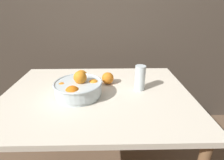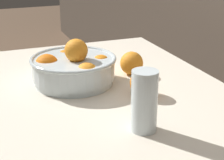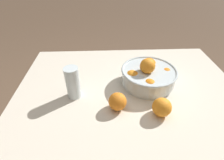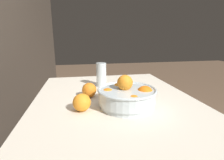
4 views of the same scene
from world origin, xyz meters
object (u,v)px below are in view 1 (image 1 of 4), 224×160
Objects in this scene: juice_glass at (140,79)px; fruit_bowl at (79,88)px; orange_loose_near_bowl at (81,76)px; orange_loose_front at (108,78)px.

fruit_bowl is at bearing -168.18° from juice_glass.
orange_loose_near_bowl is 0.19m from orange_loose_front.
orange_loose_near_bowl is 1.02× the size of orange_loose_front.
fruit_bowl is at bearing -86.44° from orange_loose_near_bowl.
fruit_bowl is 3.43× the size of orange_loose_near_bowl.
fruit_bowl is 0.24m from orange_loose_front.
orange_loose_near_bowl reaches higher than orange_loose_front.
orange_loose_front is at bearing -13.44° from orange_loose_near_bowl.
orange_loose_near_bowl is (-0.01, 0.22, -0.01)m from fruit_bowl.
juice_glass reaches higher than orange_loose_front.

